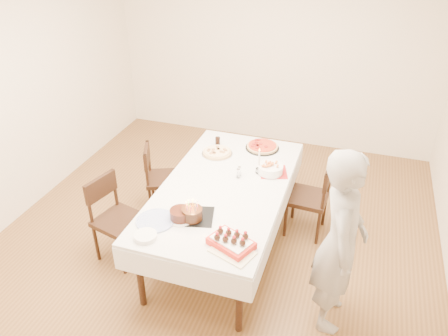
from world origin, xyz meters
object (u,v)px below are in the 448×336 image
(layer_cake, at_px, (180,215))
(strawberry_box, at_px, (231,242))
(cola_glass, at_px, (218,141))
(taper_candle, at_px, (259,161))
(chair_left_savory, at_px, (165,179))
(dining_table, at_px, (224,217))
(pizza_pepperoni, at_px, (262,147))
(birthday_cake, at_px, (192,210))
(chair_left_dessert, at_px, (119,221))
(chair_right_savory, at_px, (307,198))
(pasta_bowl, at_px, (270,169))
(person, at_px, (340,243))
(pizza_white, at_px, (217,152))

(layer_cake, relative_size, strawberry_box, 0.68)
(cola_glass, relative_size, strawberry_box, 0.29)
(taper_candle, height_order, strawberry_box, taper_candle)
(chair_left_savory, distance_m, strawberry_box, 1.71)
(dining_table, height_order, pizza_pepperoni, pizza_pepperoni)
(pizza_pepperoni, xyz_separation_m, strawberry_box, (0.16, -1.62, 0.02))
(pizza_pepperoni, xyz_separation_m, birthday_cake, (-0.26, -1.41, 0.07))
(strawberry_box, bearing_deg, cola_glass, 112.65)
(chair_left_dessert, distance_m, taper_candle, 1.47)
(cola_glass, height_order, layer_cake, cola_glass)
(taper_candle, bearing_deg, chair_right_savory, 22.04)
(pasta_bowl, bearing_deg, dining_table, -135.26)
(dining_table, xyz_separation_m, person, (1.12, -0.55, 0.43))
(pizza_pepperoni, xyz_separation_m, layer_cake, (-0.35, -1.43, 0.02))
(strawberry_box, bearing_deg, person, 16.67)
(birthday_cake, bearing_deg, chair_left_dessert, 171.11)
(pizza_pepperoni, bearing_deg, chair_left_dessert, -129.98)
(cola_glass, xyz_separation_m, strawberry_box, (0.64, -1.53, -0.01))
(chair_left_dessert, bearing_deg, strawberry_box, 178.51)
(chair_right_savory, xyz_separation_m, person, (0.38, -1.08, 0.38))
(person, xyz_separation_m, pizza_pepperoni, (-0.96, 1.38, -0.03))
(taper_candle, bearing_deg, pizza_pepperoni, 99.87)
(chair_left_savory, bearing_deg, cola_glass, -169.88)
(chair_left_dessert, bearing_deg, layer_cake, -177.82)
(taper_candle, bearing_deg, layer_cake, -115.34)
(birthday_cake, bearing_deg, dining_table, 80.87)
(person, bearing_deg, chair_left_dessert, 82.85)
(dining_table, bearing_deg, pasta_bowl, 44.74)
(dining_table, relative_size, pizza_white, 6.49)
(chair_left_savory, distance_m, pizza_pepperoni, 1.14)
(pizza_white, distance_m, layer_cake, 1.16)
(strawberry_box, bearing_deg, pasta_bowl, 87.87)
(pasta_bowl, distance_m, taper_candle, 0.15)
(dining_table, xyz_separation_m, chair_left_dessert, (-0.91, -0.44, 0.06))
(cola_glass, height_order, birthday_cake, birthday_cake)
(person, relative_size, birthday_cake, 9.23)
(chair_left_savory, bearing_deg, layer_cake, 100.17)
(chair_left_savory, height_order, taper_candle, taper_candle)
(pizza_pepperoni, bearing_deg, chair_right_savory, -28.30)
(dining_table, relative_size, strawberry_box, 6.32)
(person, bearing_deg, layer_cake, 87.94)
(cola_glass, relative_size, birthday_cake, 0.57)
(dining_table, bearing_deg, cola_glass, 113.27)
(dining_table, bearing_deg, layer_cake, -107.37)
(cola_glass, bearing_deg, dining_table, -66.73)
(chair_right_savory, height_order, person, person)
(dining_table, distance_m, chair_left_savory, 0.93)
(pizza_white, bearing_deg, strawberry_box, -66.63)
(pizza_white, bearing_deg, pizza_pepperoni, 33.33)
(cola_glass, bearing_deg, strawberry_box, -67.35)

